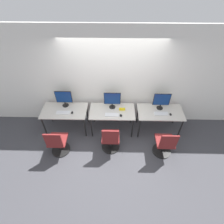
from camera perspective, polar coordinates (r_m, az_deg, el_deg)
name	(u,v)px	position (r m, az deg, el deg)	size (l,w,h in m)	color
ground_plane	(112,138)	(5.01, -0.03, -8.34)	(20.00, 20.00, 0.00)	#3D3D42
wall_back	(113,80)	(4.63, 0.17, 10.30)	(12.00, 0.05, 2.80)	silver
desk_left	(65,112)	(4.93, -15.19, -0.12)	(1.21, 0.66, 0.73)	#BCB7AD
monitor_left	(64,98)	(4.85, -15.45, 4.44)	(0.44, 0.17, 0.49)	black
keyboard_left	(63,113)	(4.80, -15.65, -0.23)	(0.37, 0.14, 0.02)	silver
mouse_left	(72,113)	(4.74, -12.91, -0.19)	(0.06, 0.09, 0.03)	black
office_chair_left	(58,143)	(4.63, -17.28, -9.72)	(0.48, 0.48, 0.90)	black
desk_center	(112,113)	(4.74, 0.05, -0.34)	(1.21, 0.66, 0.73)	#BCB7AD
monitor_center	(112,100)	(4.62, 0.09, 4.08)	(0.44, 0.17, 0.49)	black
keyboard_center	(112,115)	(4.57, 0.01, -0.94)	(0.37, 0.14, 0.02)	silver
mouse_center	(121,115)	(4.55, 2.95, -1.14)	(0.06, 0.09, 0.03)	black
office_chair_center	(111,140)	(4.49, -0.47, -9.09)	(0.48, 0.48, 0.90)	black
desk_right	(160,114)	(4.90, 15.40, -0.55)	(1.21, 0.66, 0.73)	#BCB7AD
monitor_right	(162,101)	(4.77, 15.87, 3.62)	(0.44, 0.17, 0.49)	black
keyboard_right	(161,114)	(4.78, 15.78, -0.53)	(0.37, 0.14, 0.02)	silver
mouse_right	(171,114)	(4.82, 18.58, -0.73)	(0.06, 0.09, 0.03)	black
office_chair_right	(165,144)	(4.60, 16.81, -10.12)	(0.48, 0.48, 0.90)	black
placard_center	(122,109)	(4.69, 3.32, 0.94)	(0.16, 0.03, 0.08)	yellow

